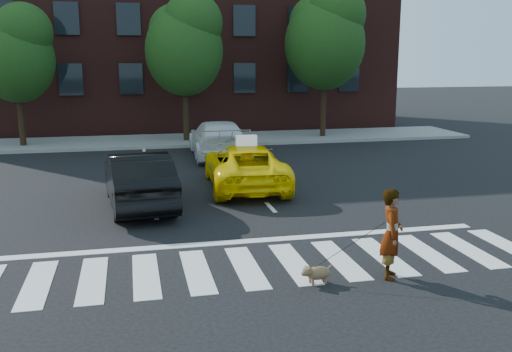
# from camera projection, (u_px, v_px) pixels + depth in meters

# --- Properties ---
(ground) EXTENTS (120.00, 120.00, 0.00)m
(ground) POSITION_uv_depth(u_px,v_px,m) (246.00, 267.00, 11.52)
(ground) COLOR black
(ground) RESTS_ON ground
(crosswalk) EXTENTS (13.00, 2.40, 0.01)m
(crosswalk) POSITION_uv_depth(u_px,v_px,m) (246.00, 267.00, 11.52)
(crosswalk) COLOR silver
(crosswalk) RESTS_ON ground
(stop_line) EXTENTS (12.00, 0.30, 0.01)m
(stop_line) POSITION_uv_depth(u_px,v_px,m) (232.00, 242.00, 13.05)
(stop_line) COLOR silver
(stop_line) RESTS_ON ground
(sidewalk_far) EXTENTS (30.00, 4.00, 0.15)m
(sidewalk_far) POSITION_uv_depth(u_px,v_px,m) (175.00, 140.00, 28.21)
(sidewalk_far) COLOR slate
(sidewalk_far) RESTS_ON ground
(building) EXTENTS (26.00, 10.00, 12.00)m
(building) POSITION_uv_depth(u_px,v_px,m) (162.00, 25.00, 34.15)
(building) COLOR #411A17
(building) RESTS_ON ground
(tree_left) EXTENTS (3.39, 3.38, 6.50)m
(tree_left) POSITION_uv_depth(u_px,v_px,m) (16.00, 50.00, 25.35)
(tree_left) COLOR black
(tree_left) RESTS_ON ground
(tree_mid) EXTENTS (3.69, 3.69, 7.10)m
(tree_mid) POSITION_uv_depth(u_px,v_px,m) (185.00, 41.00, 26.85)
(tree_mid) COLOR black
(tree_mid) RESTS_ON ground
(tree_right) EXTENTS (4.00, 4.00, 7.70)m
(tree_right) POSITION_uv_depth(u_px,v_px,m) (326.00, 33.00, 28.26)
(tree_right) COLOR black
(tree_right) RESTS_ON ground
(taxi) EXTENTS (2.64, 5.20, 1.41)m
(taxi) POSITION_uv_depth(u_px,v_px,m) (245.00, 166.00, 18.35)
(taxi) COLOR yellow
(taxi) RESTS_ON ground
(black_sedan) EXTENTS (2.07, 4.83, 1.55)m
(black_sedan) POSITION_uv_depth(u_px,v_px,m) (139.00, 179.00, 16.05)
(black_sedan) COLOR black
(black_sedan) RESTS_ON ground
(white_suv) EXTENTS (2.32, 5.39, 1.55)m
(white_suv) POSITION_uv_depth(u_px,v_px,m) (218.00, 139.00, 23.78)
(white_suv) COLOR silver
(white_suv) RESTS_ON ground
(woman) EXTENTS (0.64, 0.75, 1.75)m
(woman) POSITION_uv_depth(u_px,v_px,m) (392.00, 234.00, 10.84)
(woman) COLOR #999999
(woman) RESTS_ON ground
(dog) EXTENTS (0.65, 0.32, 0.37)m
(dog) POSITION_uv_depth(u_px,v_px,m) (316.00, 273.00, 10.65)
(dog) COLOR #896446
(dog) RESTS_ON ground
(taxi_sign) EXTENTS (0.67, 0.32, 0.32)m
(taxi_sign) POSITION_uv_depth(u_px,v_px,m) (246.00, 140.00, 17.98)
(taxi_sign) COLOR white
(taxi_sign) RESTS_ON taxi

